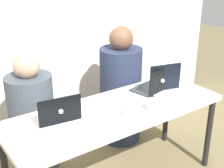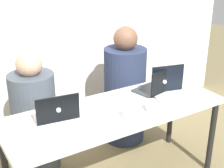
{
  "view_description": "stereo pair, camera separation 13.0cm",
  "coord_description": "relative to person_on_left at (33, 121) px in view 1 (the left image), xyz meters",
  "views": [
    {
      "loc": [
        -1.24,
        -1.7,
        1.76
      ],
      "look_at": [
        0.0,
        0.06,
        0.88
      ],
      "focal_mm": 50.0,
      "sensor_mm": 36.0,
      "label": 1
    },
    {
      "loc": [
        -1.14,
        -1.78,
        1.76
      ],
      "look_at": [
        0.0,
        0.06,
        0.88
      ],
      "focal_mm": 50.0,
      "sensor_mm": 36.0,
      "label": 2
    }
  ],
  "objects": [
    {
      "name": "back_wall",
      "position": [
        0.46,
        0.6,
        0.79
      ],
      "size": [
        4.5,
        0.1,
        2.54
      ],
      "primitive_type": "cube",
      "color": "silver",
      "rests_on": "ground"
    },
    {
      "name": "desk",
      "position": [
        0.46,
        -0.57,
        0.15
      ],
      "size": [
        1.72,
        0.62,
        0.7
      ],
      "color": "silver",
      "rests_on": "ground"
    },
    {
      "name": "person_on_left",
      "position": [
        0.0,
        0.0,
        0.0
      ],
      "size": [
        0.44,
        0.44,
        1.08
      ],
      "rotation": [
        0.0,
        0.0,
        3.32
      ],
      "color": "#404953",
      "rests_on": "ground"
    },
    {
      "name": "person_on_right",
      "position": [
        0.92,
        -0.0,
        0.04
      ],
      "size": [
        0.49,
        0.49,
        1.18
      ],
      "rotation": [
        0.0,
        0.0,
        2.91
      ],
      "color": "#252F4A",
      "rests_on": "ground"
    },
    {
      "name": "laptop_front_right",
      "position": [
        0.96,
        -0.63,
        0.27
      ],
      "size": [
        0.34,
        0.32,
        0.24
      ],
      "rotation": [
        0.0,
        0.0,
        -0.24
      ],
      "color": "silver",
      "rests_on": "desk"
    },
    {
      "name": "laptop_back_right",
      "position": [
        0.91,
        -0.48,
        0.27
      ],
      "size": [
        0.34,
        0.28,
        0.22
      ],
      "rotation": [
        0.0,
        0.0,
        3.35
      ],
      "color": "#353A3D",
      "rests_on": "desk"
    },
    {
      "name": "laptop_back_left",
      "position": [
        0.01,
        -0.49,
        0.27
      ],
      "size": [
        0.33,
        0.26,
        0.21
      ],
      "rotation": [
        0.0,
        0.0,
        3.01
      ],
      "color": "silver",
      "rests_on": "desk"
    },
    {
      "name": "water_glass_center",
      "position": [
        0.45,
        -0.74,
        0.26
      ],
      "size": [
        0.07,
        0.07,
        0.09
      ],
      "color": "white",
      "rests_on": "desk"
    },
    {
      "name": "water_glass_right",
      "position": [
        0.66,
        -0.74,
        0.26
      ],
      "size": [
        0.07,
        0.07,
        0.09
      ],
      "color": "silver",
      "rests_on": "desk"
    }
  ]
}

